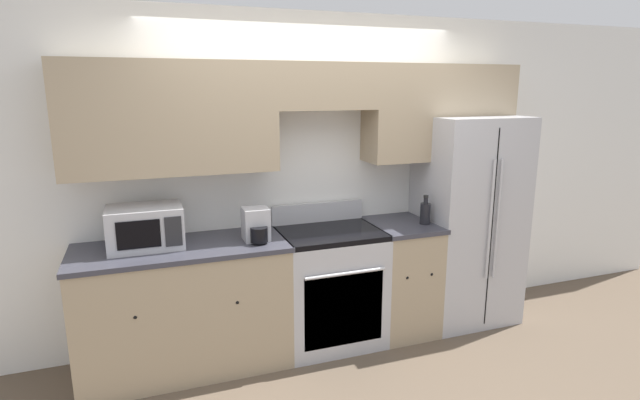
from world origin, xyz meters
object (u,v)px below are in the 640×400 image
at_px(oven_range, 329,286).
at_px(microwave, 145,227).
at_px(refrigerator, 463,219).
at_px(bottle, 425,213).

bearing_deg(oven_range, microwave, 177.81).
distance_m(refrigerator, bottle, 0.53).
distance_m(oven_range, bottle, 0.98).
relative_size(refrigerator, bottle, 7.45).
xyz_separation_m(oven_range, bottle, (0.80, -0.09, 0.56)).
bearing_deg(refrigerator, bottle, -162.23).
height_order(refrigerator, bottle, refrigerator).
xyz_separation_m(microwave, bottle, (2.15, -0.14, -0.05)).
height_order(oven_range, bottle, bottle).
bearing_deg(refrigerator, oven_range, -176.96).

